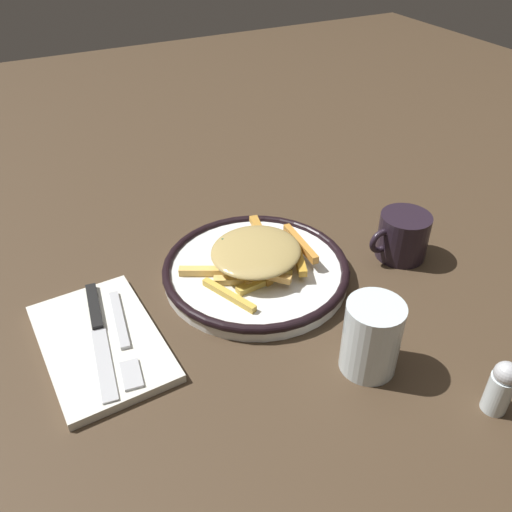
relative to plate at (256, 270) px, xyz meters
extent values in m
plane|color=#423121|center=(0.00, 0.00, -0.01)|extent=(2.60, 2.60, 0.00)
cylinder|color=white|center=(0.00, 0.00, 0.00)|extent=(0.27, 0.27, 0.02)
torus|color=black|center=(0.00, 0.00, 0.01)|extent=(0.27, 0.27, 0.01)
cube|color=gold|center=(0.01, 0.01, 0.01)|extent=(0.02, 0.07, 0.01)
cube|color=gold|center=(0.00, 0.00, 0.01)|extent=(0.07, 0.05, 0.01)
cube|color=#DEB867|center=(0.00, 0.00, 0.01)|extent=(0.08, 0.02, 0.01)
cube|color=#E9C74F|center=(0.00, 0.00, 0.02)|extent=(0.02, 0.07, 0.01)
cube|color=gold|center=(0.01, 0.00, 0.02)|extent=(0.05, 0.08, 0.01)
cube|color=#CD8936|center=(-0.07, 0.00, 0.02)|extent=(0.02, 0.10, 0.01)
cube|color=gold|center=(0.06, 0.04, 0.01)|extent=(0.04, 0.09, 0.01)
cube|color=#ECA154|center=(0.00, 0.01, 0.01)|extent=(0.05, 0.07, 0.01)
cube|color=#CA9044|center=(0.00, 0.00, 0.01)|extent=(0.05, 0.08, 0.01)
cube|color=gold|center=(-0.05, 0.03, 0.02)|extent=(0.03, 0.06, 0.01)
cube|color=gold|center=(-0.01, -0.04, 0.01)|extent=(0.07, 0.03, 0.01)
cube|color=#EBC065|center=(0.04, 0.02, 0.01)|extent=(0.07, 0.04, 0.01)
cube|color=#E1A752|center=(0.01, 0.03, 0.02)|extent=(0.07, 0.07, 0.01)
cube|color=gold|center=(0.01, 0.04, 0.01)|extent=(0.09, 0.02, 0.01)
cube|color=#F6C05F|center=(0.07, -0.02, 0.01)|extent=(0.07, 0.04, 0.01)
cube|color=gold|center=(-0.01, 0.00, 0.01)|extent=(0.09, 0.03, 0.01)
cube|color=#C58934|center=(-0.04, -0.06, 0.02)|extent=(0.03, 0.08, 0.01)
cube|color=#E3B558|center=(0.02, -0.01, 0.01)|extent=(0.03, 0.09, 0.01)
ellipsoid|color=tan|center=(0.00, 0.00, 0.03)|extent=(0.18, 0.17, 0.02)
cube|color=#23612C|center=(0.02, 0.01, 0.04)|extent=(0.00, 0.00, 0.00)
cube|color=#1E712F|center=(0.04, 0.00, 0.04)|extent=(0.00, 0.00, 0.00)
cube|color=#35621B|center=(0.02, 0.01, 0.04)|extent=(0.00, 0.00, 0.00)
cube|color=#2C5B25|center=(-0.02, 0.00, 0.04)|extent=(0.00, 0.00, 0.00)
cube|color=#2D5835|center=(0.03, -0.04, 0.04)|extent=(0.00, 0.00, 0.00)
cube|color=#37622F|center=(0.01, 0.00, 0.04)|extent=(0.00, 0.00, 0.00)
cube|color=silver|center=(0.24, 0.03, -0.01)|extent=(0.15, 0.22, 0.01)
cube|color=silver|center=(0.21, 0.01, 0.00)|extent=(0.03, 0.11, 0.00)
cube|color=silver|center=(0.22, 0.11, 0.00)|extent=(0.03, 0.05, 0.00)
cube|color=black|center=(0.23, -0.03, 0.00)|extent=(0.03, 0.09, 0.01)
cube|color=silver|center=(0.24, 0.08, 0.00)|extent=(0.03, 0.12, 0.00)
cylinder|color=silver|center=(-0.04, 0.21, 0.03)|extent=(0.07, 0.07, 0.10)
cylinder|color=black|center=(-0.22, 0.05, 0.02)|extent=(0.08, 0.08, 0.07)
torus|color=black|center=(-0.18, 0.05, 0.03)|extent=(0.04, 0.01, 0.04)
cylinder|color=silver|center=(-0.13, 0.33, 0.01)|extent=(0.03, 0.03, 0.05)
sphere|color=#B7BABF|center=(-0.13, 0.33, 0.04)|extent=(0.03, 0.03, 0.03)
camera|label=1|loc=(0.28, 0.55, 0.48)|focal=37.43mm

